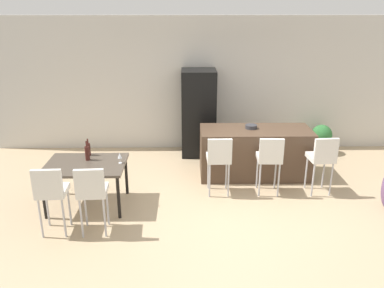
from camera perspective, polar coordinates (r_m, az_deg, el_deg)
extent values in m
plane|color=tan|center=(6.65, 5.27, -8.32)|extent=(10.00, 10.00, 0.00)
cube|color=beige|center=(8.68, 3.78, 8.69)|extent=(10.00, 0.12, 2.90)
cube|color=#4C3828|center=(7.51, 9.17, -1.23)|extent=(2.07, 0.84, 0.92)
cube|color=silver|center=(6.66, 3.90, -2.06)|extent=(0.41, 0.41, 0.08)
cube|color=silver|center=(6.42, 4.10, -0.81)|extent=(0.40, 0.07, 0.36)
cylinder|color=#B2B2B7|center=(6.93, 2.38, -4.22)|extent=(0.03, 0.03, 0.61)
cylinder|color=#B2B2B7|center=(6.96, 5.02, -4.17)|extent=(0.03, 0.03, 0.61)
cylinder|color=#B2B2B7|center=(6.64, 2.59, -5.36)|extent=(0.03, 0.03, 0.61)
cylinder|color=#B2B2B7|center=(6.67, 5.34, -5.30)|extent=(0.03, 0.03, 0.61)
cube|color=silver|center=(6.78, 11.18, -1.98)|extent=(0.42, 0.42, 0.08)
cube|color=silver|center=(6.55, 11.54, -0.75)|extent=(0.40, 0.08, 0.36)
cylinder|color=#B2B2B7|center=(7.04, 9.50, -4.10)|extent=(0.03, 0.03, 0.61)
cylinder|color=#B2B2B7|center=(7.09, 12.07, -4.09)|extent=(0.03, 0.03, 0.61)
cylinder|color=#B2B2B7|center=(6.75, 9.86, -5.20)|extent=(0.03, 0.03, 0.61)
cylinder|color=#B2B2B7|center=(6.81, 12.54, -5.18)|extent=(0.03, 0.03, 0.61)
cube|color=silver|center=(7.02, 18.27, -1.88)|extent=(0.43, 0.43, 0.08)
cube|color=silver|center=(6.80, 19.01, -0.69)|extent=(0.40, 0.09, 0.36)
cylinder|color=#B2B2B7|center=(7.23, 16.32, -4.01)|extent=(0.03, 0.03, 0.61)
cylinder|color=#B2B2B7|center=(7.35, 18.65, -3.86)|extent=(0.03, 0.03, 0.61)
cylinder|color=#B2B2B7|center=(6.96, 17.25, -5.06)|extent=(0.03, 0.03, 0.61)
cylinder|color=#B2B2B7|center=(7.08, 19.66, -4.89)|extent=(0.03, 0.03, 0.61)
cube|color=#4C4238|center=(6.42, -15.30, -2.95)|extent=(1.25, 0.94, 0.04)
cylinder|color=black|center=(7.08, -18.71, -4.38)|extent=(0.05, 0.05, 0.70)
cylinder|color=black|center=(6.82, -9.57, -4.50)|extent=(0.05, 0.05, 0.70)
cylinder|color=black|center=(6.39, -20.84, -7.39)|extent=(0.05, 0.05, 0.70)
cylinder|color=black|center=(6.09, -10.68, -7.69)|extent=(0.05, 0.05, 0.70)
cube|color=silver|center=(5.86, -19.70, -6.47)|extent=(0.42, 0.42, 0.08)
cube|color=silver|center=(5.62, -20.42, -5.23)|extent=(0.40, 0.08, 0.36)
cylinder|color=#B2B2B7|center=(6.19, -20.37, -8.67)|extent=(0.03, 0.03, 0.61)
cylinder|color=#B2B2B7|center=(6.11, -17.47, -8.73)|extent=(0.03, 0.03, 0.61)
cylinder|color=#B2B2B7|center=(5.93, -21.23, -10.13)|extent=(0.03, 0.03, 0.61)
cylinder|color=#B2B2B7|center=(5.84, -18.20, -10.23)|extent=(0.03, 0.03, 0.61)
cube|color=silver|center=(5.70, -14.29, -6.63)|extent=(0.42, 0.42, 0.08)
cube|color=silver|center=(5.46, -14.78, -5.35)|extent=(0.40, 0.08, 0.36)
cylinder|color=#B2B2B7|center=(6.03, -15.28, -8.89)|extent=(0.03, 0.03, 0.61)
cylinder|color=#B2B2B7|center=(5.97, -12.24, -8.89)|extent=(0.03, 0.03, 0.61)
cylinder|color=#B2B2B7|center=(5.76, -15.85, -10.42)|extent=(0.03, 0.03, 0.61)
cylinder|color=#B2B2B7|center=(5.70, -12.65, -10.44)|extent=(0.03, 0.03, 0.61)
cylinder|color=#471E19|center=(6.72, -14.91, -0.75)|extent=(0.07, 0.07, 0.21)
cylinder|color=#471E19|center=(6.67, -15.01, 0.41)|extent=(0.03, 0.03, 0.08)
cylinder|color=#471E19|center=(6.51, -15.05, -1.33)|extent=(0.07, 0.07, 0.23)
cylinder|color=#471E19|center=(6.45, -15.18, 0.01)|extent=(0.03, 0.03, 0.09)
cylinder|color=silver|center=(6.31, -10.43, -2.73)|extent=(0.06, 0.06, 0.00)
cylinder|color=silver|center=(6.30, -10.46, -2.37)|extent=(0.01, 0.01, 0.08)
cone|color=silver|center=(6.27, -10.50, -1.65)|extent=(0.07, 0.07, 0.09)
cube|color=black|center=(8.35, 0.97, 4.54)|extent=(0.72, 0.68, 1.84)
cylinder|color=#333338|center=(7.39, 8.63, 2.52)|extent=(0.22, 0.22, 0.07)
cylinder|color=#996B4C|center=(9.08, 18.20, -0.57)|extent=(0.24, 0.24, 0.22)
sphere|color=#2D6B33|center=(8.98, 18.41, 1.28)|extent=(0.44, 0.44, 0.44)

